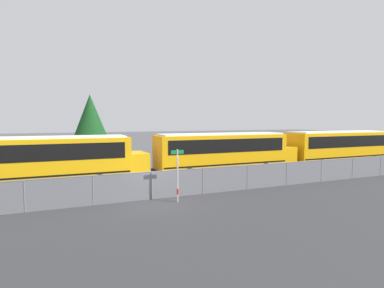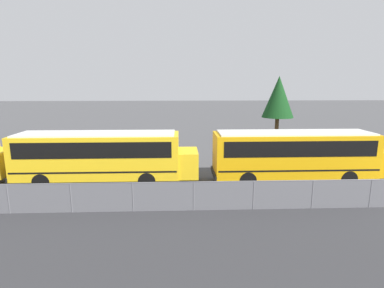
{
  "view_description": "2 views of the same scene",
  "coord_description": "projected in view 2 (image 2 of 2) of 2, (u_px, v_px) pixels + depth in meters",
  "views": [
    {
      "loc": [
        -4.17,
        -15.6,
        4.27
      ],
      "look_at": [
        4.14,
        4.23,
        2.59
      ],
      "focal_mm": 28.0,
      "sensor_mm": 36.0,
      "label": 1
    },
    {
      "loc": [
        -12.81,
        -14.22,
        6.32
      ],
      "look_at": [
        -12.07,
        4.47,
        2.54
      ],
      "focal_mm": 28.0,
      "sensor_mm": 36.0,
      "label": 2
    }
  ],
  "objects": [
    {
      "name": "school_bus_3",
      "position": [
        297.0,
        152.0,
        19.24
      ],
      "size": [
        11.48,
        2.54,
        3.32
      ],
      "color": "#EDA80F",
      "rests_on": "ground_plane"
    },
    {
      "name": "tree_1",
      "position": [
        278.0,
        97.0,
        33.65
      ],
      "size": [
        3.55,
        3.55,
        7.17
      ],
      "color": "#51381E",
      "rests_on": "ground_plane"
    },
    {
      "name": "school_bus_2",
      "position": [
        102.0,
        154.0,
        18.87
      ],
      "size": [
        11.48,
        2.54,
        3.32
      ],
      "color": "yellow",
      "rests_on": "ground_plane"
    }
  ]
}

